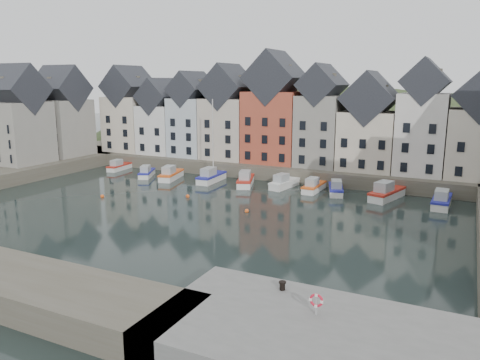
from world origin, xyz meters
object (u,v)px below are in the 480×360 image
Objects in this scene: mooring_bollard at (282,285)px; boat_a at (119,166)px; boat_d at (211,177)px; life_ring_post at (316,301)px.

boat_a is at bearing 140.76° from mooring_bollard.
boat_d is 45.70m from life_ring_post.
boat_d is 22.41× the size of mooring_bollard.
life_ring_post is (46.49, -37.82, 2.25)m from boat_a.
boat_a is 9.82× the size of mooring_bollard.
life_ring_post reaches higher than boat_a.
mooring_bollard is 3.67m from life_ring_post.
boat_d is at bearing 127.15° from life_ring_post.
boat_d reaches higher than life_ring_post.
boat_d reaches higher than boat_a.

